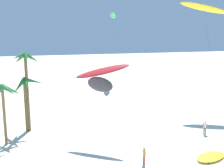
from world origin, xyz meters
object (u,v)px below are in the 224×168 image
at_px(palm_tree_4, 25,88).
at_px(grounded_kite_3, 211,157).
at_px(flying_kite_7, 99,85).
at_px(palm_tree_2, 3,95).
at_px(person_foreground_walker, 205,127).
at_px(flying_kite_5, 113,16).
at_px(palm_tree_3, 26,68).
at_px(flying_kite_8, 102,71).
at_px(person_mid_field, 144,155).
at_px(flying_kite_0, 204,8).

xyz_separation_m(palm_tree_4, grounded_kite_3, (16.94, -13.19, -5.24)).
bearing_deg(flying_kite_7, grounded_kite_3, 8.24).
relative_size(palm_tree_2, grounded_kite_3, 1.76).
xyz_separation_m(palm_tree_4, person_foreground_walker, (20.28, -7.61, -4.49)).
height_order(palm_tree_4, flying_kite_5, flying_kite_5).
xyz_separation_m(palm_tree_2, flying_kite_5, (22.20, 31.69, 10.35)).
height_order(palm_tree_2, flying_kite_5, flying_kite_5).
bearing_deg(flying_kite_5, palm_tree_4, -125.48).
bearing_deg(flying_kite_7, palm_tree_3, 109.22).
relative_size(palm_tree_2, palm_tree_4, 1.00).
bearing_deg(flying_kite_7, flying_kite_8, 73.52).
xyz_separation_m(flying_kite_7, person_mid_field, (4.88, 2.53, -7.39)).
height_order(palm_tree_2, flying_kite_8, flying_kite_8).
height_order(palm_tree_2, grounded_kite_3, palm_tree_2).
height_order(flying_kite_0, person_foreground_walker, flying_kite_0).
xyz_separation_m(palm_tree_2, palm_tree_3, (2.44, 3.63, 2.24)).
relative_size(palm_tree_3, palm_tree_4, 1.45).
height_order(palm_tree_3, flying_kite_5, flying_kite_5).
bearing_deg(palm_tree_2, flying_kite_7, -55.80).
bearing_deg(palm_tree_4, palm_tree_3, -10.38).
height_order(flying_kite_8, person_foreground_walker, flying_kite_8).
height_order(palm_tree_2, flying_kite_7, flying_kite_7).
xyz_separation_m(flying_kite_5, flying_kite_7, (-14.59, -42.88, -7.66)).
height_order(palm_tree_4, person_foreground_walker, palm_tree_4).
height_order(palm_tree_2, flying_kite_0, flying_kite_0).
xyz_separation_m(palm_tree_2, flying_kite_0, (28.77, 6.43, 10.14)).
xyz_separation_m(flying_kite_7, person_foreground_walker, (14.90, 7.25, -7.37)).
xyz_separation_m(palm_tree_4, flying_kite_8, (8.24, -5.20, 2.43)).
relative_size(flying_kite_7, person_foreground_walker, 5.65).
xyz_separation_m(flying_kite_8, person_foreground_walker, (12.04, -2.41, -6.92)).
distance_m(flying_kite_0, grounded_kite_3, 24.26).
height_order(flying_kite_7, person_foreground_walker, flying_kite_7).
relative_size(flying_kite_0, flying_kite_5, 1.02).
bearing_deg(palm_tree_4, flying_kite_0, 5.93).
xyz_separation_m(palm_tree_2, person_foreground_walker, (22.50, -3.94, -4.67)).
height_order(grounded_kite_3, person_foreground_walker, person_foreground_walker).
bearing_deg(flying_kite_8, person_foreground_walker, -11.33).
relative_size(palm_tree_4, flying_kite_0, 0.40).
relative_size(palm_tree_2, person_foreground_walker, 4.05).
bearing_deg(grounded_kite_3, flying_kite_8, 137.44).
xyz_separation_m(palm_tree_2, flying_kite_7, (7.60, -11.19, 2.69)).
bearing_deg(person_foreground_walker, palm_tree_3, 159.32).
height_order(flying_kite_8, person_mid_field, flying_kite_8).
relative_size(palm_tree_3, grounded_kite_3, 2.55).
distance_m(flying_kite_8, person_mid_field, 10.15).
relative_size(palm_tree_2, flying_kite_7, 0.72).
xyz_separation_m(palm_tree_4, flying_kite_7, (5.38, -14.86, 2.88)).
bearing_deg(person_mid_field, palm_tree_4, 129.77).
height_order(flying_kite_5, person_foreground_walker, flying_kite_5).
height_order(palm_tree_2, person_foreground_walker, palm_tree_2).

